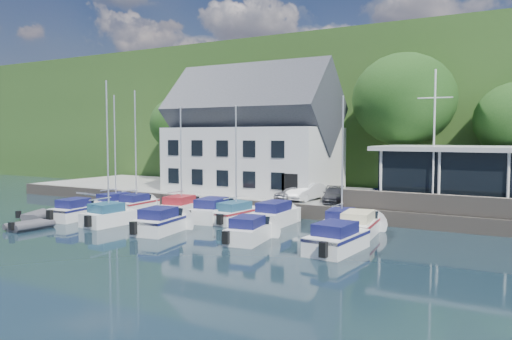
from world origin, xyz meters
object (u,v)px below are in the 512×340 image
at_px(car_blue, 379,196).
at_px(boat_r1_3, 214,209).
at_px(boat_r1_4, 236,160).
at_px(car_silver, 294,193).
at_px(boat_r1_1, 136,157).
at_px(boat_r1_6, 342,163).
at_px(boat_r1_2, 181,155).
at_px(car_white, 307,192).
at_px(boat_r2_4, 337,237).
at_px(dinghy_1, 29,224).
at_px(boat_r1_5, 275,213).
at_px(dinghy_0, 39,214).
at_px(club_pavilion, 478,177).
at_px(flagpole, 434,140).
at_px(harbor_building, 253,141).
at_px(boat_r1_0, 115,157).
at_px(boat_r2_1, 108,157).
at_px(car_dgrey, 334,195).
at_px(boat_r2_2, 161,220).
at_px(boat_r2_3, 249,229).
at_px(boat_r2_0, 76,209).
at_px(boat_r1_7, 359,223).

height_order(car_blue, boat_r1_3, car_blue).
relative_size(boat_r1_3, boat_r1_4, 0.75).
height_order(car_silver, boat_r1_3, car_silver).
xyz_separation_m(car_silver, boat_r1_4, (-1.88, -5.17, 2.64)).
relative_size(boat_r1_1, boat_r1_6, 0.99).
relative_size(car_silver, car_blue, 0.94).
height_order(car_silver, boat_r1_2, boat_r1_2).
bearing_deg(car_white, boat_r2_4, -49.68).
distance_m(boat_r1_4, dinghy_1, 13.64).
height_order(boat_r1_1, boat_r1_5, boat_r1_1).
distance_m(car_blue, dinghy_0, 23.89).
bearing_deg(club_pavilion, flagpole, -125.60).
relative_size(harbor_building, boat_r1_6, 1.72).
distance_m(boat_r1_2, dinghy_1, 11.04).
bearing_deg(boat_r1_5, dinghy_1, -145.67).
height_order(boat_r1_1, boat_r1_3, boat_r1_1).
distance_m(car_silver, dinghy_0, 18.25).
height_order(boat_r1_2, dinghy_0, boat_r1_2).
height_order(car_silver, dinghy_1, car_silver).
relative_size(boat_r1_1, boat_r1_5, 1.33).
distance_m(boat_r1_1, boat_r1_6, 16.41).
height_order(boat_r1_0, boat_r2_1, boat_r2_1).
bearing_deg(car_dgrey, flagpole, -20.36).
bearing_deg(car_blue, boat_r1_6, -98.20).
distance_m(car_white, flagpole, 9.88).
height_order(car_blue, boat_r2_1, boat_r2_1).
distance_m(boat_r1_3, boat_r2_2, 5.20).
height_order(boat_r1_6, dinghy_1, boat_r1_6).
distance_m(boat_r1_0, dinghy_1, 9.30).
relative_size(car_dgrey, boat_r1_1, 0.45).
bearing_deg(boat_r2_2, car_blue, 41.37).
bearing_deg(boat_r2_3, boat_r1_4, 120.38).
bearing_deg(dinghy_1, boat_r2_0, 99.73).
height_order(boat_r1_1, boat_r1_4, boat_r1_4).
bearing_deg(car_white, boat_r1_4, -106.48).
distance_m(club_pavilion, dinghy_1, 29.53).
distance_m(car_dgrey, car_blue, 3.15).
relative_size(boat_r2_0, boat_r2_2, 0.98).
distance_m(boat_r1_6, boat_r2_4, 6.51).
height_order(harbor_building, boat_r2_0, harbor_building).
distance_m(boat_r1_7, boat_r2_0, 19.40).
bearing_deg(boat_r2_4, boat_r1_5, 144.76).
relative_size(boat_r1_7, boat_r2_3, 1.23).
distance_m(car_silver, boat_r1_7, 8.85).
bearing_deg(boat_r1_5, boat_r2_4, -40.85).
bearing_deg(flagpole, car_white, 177.03).
xyz_separation_m(boat_r1_0, boat_r1_7, (19.60, -0.07, -3.44)).
bearing_deg(boat_r1_5, boat_r1_0, -178.67).
distance_m(boat_r1_4, boat_r1_5, 4.48).
distance_m(boat_r1_1, boat_r1_2, 4.14).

